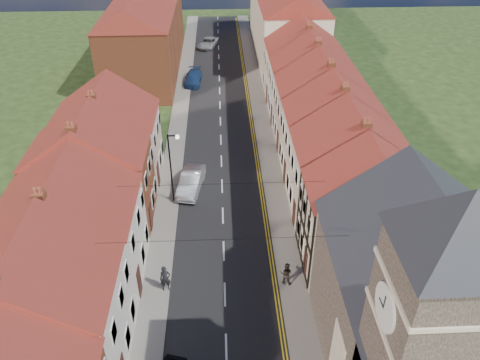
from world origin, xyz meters
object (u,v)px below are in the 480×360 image
(lamppost, at_px, (172,164))
(car_distant, at_px, (208,43))
(car_mid, at_px, (191,182))
(pedestrian_left, at_px, (165,279))
(church, at_px, (433,310))
(car_far, at_px, (193,78))
(pedestrian_right, at_px, (286,273))

(lamppost, height_order, car_distant, lamppost)
(car_mid, xyz_separation_m, pedestrian_left, (-1.14, -11.15, 0.29))
(car_mid, distance_m, car_distant, 36.61)
(church, distance_m, car_far, 43.42)
(church, bearing_deg, lamppost, 128.30)
(car_distant, bearing_deg, pedestrian_left, -75.95)
(car_far, height_order, pedestrian_left, pedestrian_left)
(car_mid, relative_size, car_far, 0.99)
(church, relative_size, lamppost, 2.53)
(pedestrian_left, bearing_deg, lamppost, 78.85)
(lamppost, height_order, car_far, lamppost)
(car_distant, xyz_separation_m, pedestrian_right, (5.43, -47.53, 0.29))
(car_far, height_order, car_distant, car_far)
(car_mid, relative_size, pedestrian_left, 2.49)
(church, distance_m, pedestrian_right, 10.41)
(pedestrian_right, bearing_deg, pedestrian_left, 19.77)
(car_far, xyz_separation_m, car_distant, (1.70, 13.68, -0.03))
(church, height_order, pedestrian_left, church)
(lamppost, bearing_deg, car_far, 88.57)
(car_distant, xyz_separation_m, pedestrian_left, (-2.20, -47.74, 0.40))
(car_distant, bearing_deg, car_mid, -74.97)
(car_far, bearing_deg, church, -68.59)
(pedestrian_right, bearing_deg, church, 144.52)
(car_mid, height_order, car_far, car_mid)
(car_far, height_order, pedestrian_right, pedestrian_right)
(lamppost, bearing_deg, pedestrian_left, -89.32)
(car_far, bearing_deg, pedestrian_right, -73.64)
(car_far, bearing_deg, lamppost, -86.96)
(church, relative_size, pedestrian_right, 9.20)
(church, bearing_deg, car_distant, 101.19)
(church, height_order, pedestrian_right, church)
(lamppost, relative_size, car_distant, 1.27)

